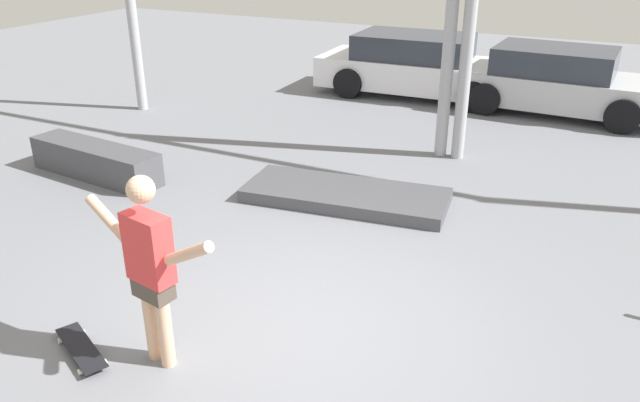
{
  "coord_description": "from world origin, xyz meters",
  "views": [
    {
      "loc": [
        2.36,
        -4.37,
        3.61
      ],
      "look_at": [
        -0.35,
        1.2,
        0.8
      ],
      "focal_mm": 35.0,
      "sensor_mm": 36.0,
      "label": 1
    }
  ],
  "objects_px": {
    "skateboarder": "(150,264)",
    "parked_car_silver": "(558,82)",
    "grind_box": "(96,161)",
    "manual_pad": "(346,195)",
    "parked_car_white": "(418,66)",
    "skateboard": "(81,348)"
  },
  "relations": [
    {
      "from": "manual_pad",
      "to": "skateboarder",
      "type": "bearing_deg",
      "value": -91.16
    },
    {
      "from": "skateboard",
      "to": "grind_box",
      "type": "distance_m",
      "value": 4.49
    },
    {
      "from": "skateboarder",
      "to": "manual_pad",
      "type": "height_order",
      "value": "skateboarder"
    },
    {
      "from": "parked_car_white",
      "to": "skateboard",
      "type": "bearing_deg",
      "value": -91.06
    },
    {
      "from": "skateboard",
      "to": "manual_pad",
      "type": "relative_size",
      "value": 0.29
    },
    {
      "from": "skateboarder",
      "to": "parked_car_silver",
      "type": "height_order",
      "value": "skateboarder"
    },
    {
      "from": "skateboard",
      "to": "manual_pad",
      "type": "height_order",
      "value": "manual_pad"
    },
    {
      "from": "skateboarder",
      "to": "grind_box",
      "type": "bearing_deg",
      "value": 151.39
    },
    {
      "from": "skateboard",
      "to": "parked_car_silver",
      "type": "relative_size",
      "value": 0.2
    },
    {
      "from": "skateboard",
      "to": "parked_car_white",
      "type": "bearing_deg",
      "value": 116.72
    },
    {
      "from": "skateboarder",
      "to": "parked_car_white",
      "type": "distance_m",
      "value": 9.95
    },
    {
      "from": "skateboard",
      "to": "grind_box",
      "type": "xyz_separation_m",
      "value": [
        -3.01,
        3.33,
        0.19
      ]
    },
    {
      "from": "parked_car_silver",
      "to": "grind_box",
      "type": "bearing_deg",
      "value": -128.51
    },
    {
      "from": "grind_box",
      "to": "parked_car_white",
      "type": "bearing_deg",
      "value": 66.96
    },
    {
      "from": "skateboarder",
      "to": "manual_pad",
      "type": "relative_size",
      "value": 0.63
    },
    {
      "from": "skateboarder",
      "to": "grind_box",
      "type": "relative_size",
      "value": 0.77
    },
    {
      "from": "skateboarder",
      "to": "parked_car_white",
      "type": "height_order",
      "value": "skateboarder"
    },
    {
      "from": "manual_pad",
      "to": "parked_car_silver",
      "type": "height_order",
      "value": "parked_car_silver"
    },
    {
      "from": "skateboarder",
      "to": "parked_car_silver",
      "type": "distance_m",
      "value": 10.03
    },
    {
      "from": "grind_box",
      "to": "manual_pad",
      "type": "xyz_separation_m",
      "value": [
        3.81,
        0.82,
        -0.16
      ]
    },
    {
      "from": "skateboard",
      "to": "parked_car_silver",
      "type": "distance_m",
      "value": 10.45
    },
    {
      "from": "manual_pad",
      "to": "parked_car_silver",
      "type": "distance_m",
      "value": 6.27
    }
  ]
}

